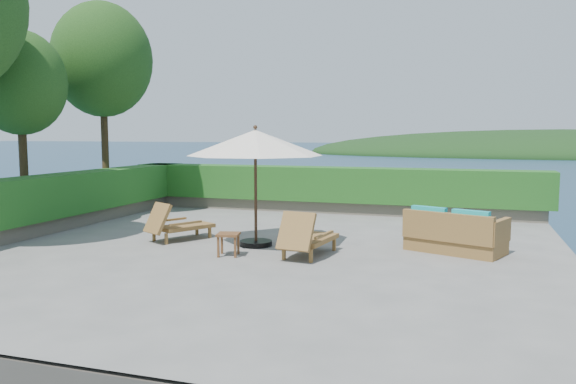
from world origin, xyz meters
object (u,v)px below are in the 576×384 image
(side_table, at_px, (228,237))
(lounge_right, at_px, (307,237))
(lounge_left, at_px, (177,224))
(patio_umbrella, at_px, (255,144))
(wicker_loveseat, at_px, (454,235))

(side_table, bearing_deg, lounge_right, 15.36)
(lounge_left, xyz_separation_m, side_table, (1.72, -1.10, 0.00))
(patio_umbrella, xyz_separation_m, lounge_left, (-1.87, 0.02, -1.77))
(patio_umbrella, relative_size, lounge_left, 2.26)
(wicker_loveseat, bearing_deg, lounge_left, -153.26)
(patio_umbrella, distance_m, lounge_right, 2.29)
(lounge_left, relative_size, side_table, 3.22)
(patio_umbrella, bearing_deg, wicker_loveseat, 8.26)
(lounge_left, bearing_deg, patio_umbrella, 28.97)
(lounge_right, bearing_deg, patio_umbrella, 160.39)
(patio_umbrella, relative_size, side_table, 7.28)
(lounge_left, height_order, side_table, lounge_left)
(patio_umbrella, distance_m, side_table, 2.07)
(lounge_left, bearing_deg, side_table, -2.94)
(side_table, bearing_deg, patio_umbrella, 82.08)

